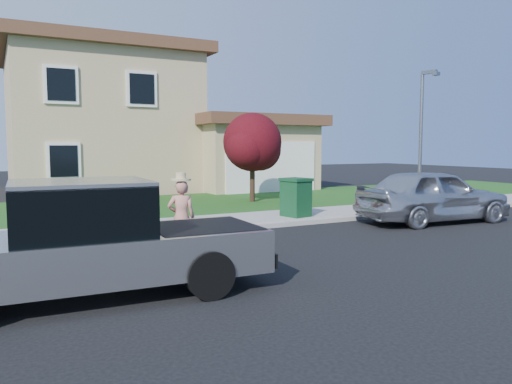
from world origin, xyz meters
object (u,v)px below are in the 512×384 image
at_px(pickup_truck, 90,243).
at_px(trash_bin, 296,197).
at_px(sedan, 433,195).
at_px(street_lamp, 422,134).
at_px(woman, 181,216).
at_px(ornamental_tree, 253,145).

height_order(pickup_truck, trash_bin, pickup_truck).
bearing_deg(sedan, street_lamp, -25.97).
height_order(trash_bin, street_lamp, street_lamp).
relative_size(trash_bin, street_lamp, 0.25).
bearing_deg(street_lamp, sedan, -134.90).
relative_size(pickup_truck, street_lamp, 1.17).
xyz_separation_m(woman, sedan, (7.88, 0.74, -0.01)).
bearing_deg(street_lamp, ornamental_tree, 107.76).
xyz_separation_m(woman, ornamental_tree, (5.34, 7.13, 1.44)).
xyz_separation_m(ornamental_tree, street_lamp, (3.24, -5.23, 0.34)).
xyz_separation_m(sedan, ornamental_tree, (-2.54, 6.40, 1.45)).
relative_size(woman, trash_bin, 1.49).
xyz_separation_m(pickup_truck, street_lamp, (10.70, 4.01, 1.77)).
distance_m(woman, street_lamp, 8.96).
distance_m(sedan, street_lamp, 2.25).
bearing_deg(ornamental_tree, street_lamp, -58.26).
relative_size(sedan, trash_bin, 4.10).
xyz_separation_m(trash_bin, street_lamp, (4.12, -0.82, 1.85)).
distance_m(woman, ornamental_tree, 9.03).
relative_size(ornamental_tree, trash_bin, 2.98).
relative_size(pickup_truck, ornamental_tree, 1.58).
bearing_deg(pickup_truck, sedan, 18.38).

